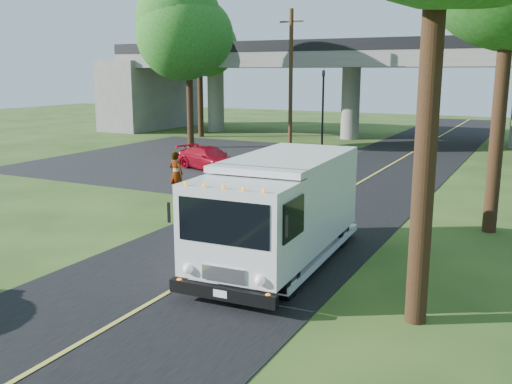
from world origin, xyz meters
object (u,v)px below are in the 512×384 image
Objects in this scene: step_van at (280,208)px; pedestrian at (176,173)px; tree_left_far at (200,40)px; tree_left_lot at (189,28)px; traffic_signal at (323,100)px; utility_pole at (291,80)px; red_sedan at (209,158)px.

step_van reaches higher than pedestrian.
tree_left_far is 31.39m from step_van.
pedestrian is at bearing -60.47° from tree_left_far.
tree_left_lot reaches higher than step_van.
tree_left_far is (-3.00, 6.00, -0.45)m from tree_left_lot.
pedestrian is at bearing -90.48° from traffic_signal.
utility_pole reaches higher than red_sedan.
step_van is (8.95, -21.02, -3.02)m from utility_pole.
utility_pole reaches higher than step_van.
traffic_signal is at bearing 53.13° from utility_pole.
tree_left_lot reaches higher than traffic_signal.
step_van is 1.69× the size of red_sedan.
traffic_signal reaches higher than red_sedan.
red_sedan is (-9.67, 12.06, -0.97)m from step_van.
step_van is (15.25, -18.86, -6.33)m from tree_left_lot.
tree_left_lot is at bearing -63.43° from tree_left_far.
traffic_signal is 11.75m from tree_left_far.
utility_pole is 2.17× the size of red_sedan.
step_van is at bearing -51.04° from tree_left_lot.
tree_left_lot is 16.47m from pedestrian.
traffic_signal is 17.12m from pedestrian.
tree_left_lot reaches higher than tree_left_far.
traffic_signal is 10.01m from tree_left_lot.
tree_left_far is (-9.29, 3.84, 2.86)m from utility_pole.
pedestrian is (-0.14, -16.97, -2.28)m from traffic_signal.
tree_left_lot is 6.72m from tree_left_far.
utility_pole is 0.91× the size of tree_left_far.
utility_pole is 4.91× the size of pedestrian.
tree_left_far is at bearing 52.83° from red_sedan.
tree_left_lot is 2.53× the size of red_sedan.
tree_left_far reaches higher than step_van.
traffic_signal is 11.48m from red_sedan.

